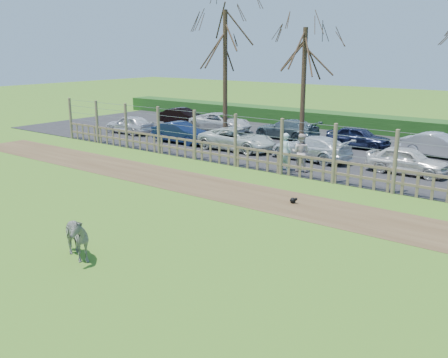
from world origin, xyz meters
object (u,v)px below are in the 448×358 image
Objects in this scene: visitor_b at (301,153)px; crow at (293,200)px; zebra at (73,237)px; car_1 at (181,133)px; tree_mid at (304,59)px; car_7 at (183,117)px; visitor_a at (286,152)px; car_0 at (130,124)px; car_10 at (358,137)px; car_9 at (287,129)px; car_4 at (407,160)px; car_11 at (439,145)px; car_3 at (311,148)px; car_2 at (237,139)px; tree_left at (225,45)px; car_8 at (221,122)px.

crow is at bearing 104.62° from visitor_b.
crow is at bearing -1.84° from zebra.
car_1 is at bearing -23.75° from visitor_b.
car_7 is at bearing 166.15° from tree_mid.
visitor_a is 0.49× the size of car_0.
zebra is 18.91m from car_10.
tree_mid is at bearing -51.60° from visitor_a.
car_10 is (8.93, 4.80, 0.00)m from car_1.
car_1 and car_9 have the same top height.
crow is 7.05m from car_4.
car_1 is 12.99m from car_4.
car_11 is (17.78, -0.39, 0.00)m from car_7.
car_3 reaches higher than crow.
car_2 is at bearing -11.61° from visitor_a.
car_7 is 1.03× the size of car_10.
car_11 is (11.12, 3.36, -4.98)m from tree_left.
car_9 is 4.65m from car_10.
tree_mid is 11.09m from crow.
crow is 13.13m from car_9.
car_1 is 0.88× the size of car_3.
crow is at bearing -120.28° from car_1.
car_4 is 0.85× the size of car_9.
zebra is 21.19m from car_8.
visitor_b reaches higher than car_9.
visitor_b reaches higher than car_11.
visitor_a is 0.42× the size of car_3.
tree_mid reaches higher than car_11.
car_2 and car_3 have the same top height.
car_0 is at bearing -21.28° from visitor_b.
car_8 reaches higher than zebra.
visitor_a is (1.85, -4.87, -3.96)m from tree_mid.
visitor_b is at bearing -116.32° from car_2.
car_9 and car_11 have the same top height.
visitor_a is 7.07m from car_10.
car_0 is 8.76m from car_2.
visitor_b is at bearing 155.17° from car_11.
car_10 is (0.05, 18.91, 0.02)m from zebra.
car_0 is 10.19m from car_9.
tree_mid is 1.65× the size of car_3.
car_0 reaches higher than crow.
car_8 and car_9 have the same top height.
visitor_b is at bearing -119.31° from car_7.
car_3 is at bearing -10.68° from tree_left.
car_9 is at bearing 85.90° from car_10.
car_11 is at bearing -65.48° from car_2.
car_11 is at bearing -69.98° from car_1.
visitor_b is 0.49× the size of car_0.
crow is 19.59m from car_7.
car_9 is at bearing 121.31° from crow.
car_1 is 1.03× the size of car_4.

